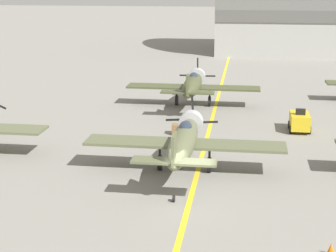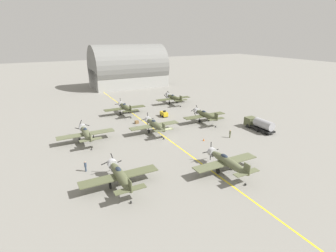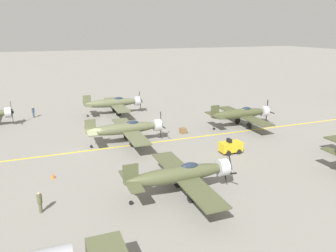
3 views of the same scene
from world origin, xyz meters
The scene contains 16 objects.
ground_plane centered at (0.00, 0.00, 0.00)m, with size 400.00×400.00×0.00m, color gray.
taxiway_stripe centered at (0.00, 0.00, 0.00)m, with size 0.30×160.00×0.01m, color yellow.
airplane_near_left centered at (-15.23, -14.12, 2.01)m, with size 12.00×9.98×3.76m.
airplane_far_center centered at (-2.05, 22.36, 2.01)m, with size 12.00×9.98×3.80m.
airplane_mid_left centered at (-16.20, 6.25, 2.01)m, with size 12.00×9.98×3.68m.
airplane_far_right centered at (16.15, 26.42, 2.01)m, with size 12.00×9.98×3.65m.
airplane_mid_right centered at (14.17, 5.64, 2.01)m, with size 12.00×9.98×3.65m.
airplane_near_center centered at (1.90, -17.93, 2.01)m, with size 12.00×9.98×3.80m.
airplane_mid_center centered at (-0.81, 4.58, 2.01)m, with size 12.00×9.98×3.80m.
fuel_tanker centered at (22.19, -5.32, 1.51)m, with size 2.67×8.00×2.98m.
tow_tractor centered at (6.81, 15.14, 0.79)m, with size 1.57×2.60×1.79m.
ground_crew_walking centered at (-18.96, -6.72, 1.01)m, with size 0.40×0.40×1.85m.
ground_crew_inspecting centered at (12.75, -5.96, 0.99)m, with size 0.39×0.39×1.81m.
supply_crate_by_tanker centered at (-2.22, 12.96, 0.38)m, with size 0.91×0.76×0.76m, color brown.
traffic_cone centered at (6.50, -4.78, 0.28)m, with size 0.36×0.36×0.55m, color orange.
hangar centered at (13.48, 63.45, 7.34)m, with size 31.22×18.58×18.58m.
Camera 2 is at (-24.76, -47.97, 21.92)m, focal length 28.00 mm.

